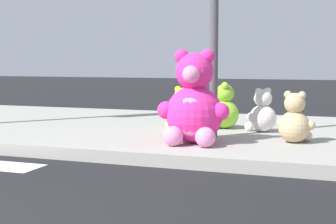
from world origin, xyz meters
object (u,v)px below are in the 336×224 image
sign_pole (214,8)px  plush_white (262,114)px  plush_lime (223,110)px  plush_pink_large (194,106)px  plush_yellow (182,112)px  plush_tan (295,122)px

sign_pole → plush_white: 1.69m
plush_white → plush_lime: bearing=165.5°
plush_pink_large → plush_yellow: 1.27m
plush_tan → plush_yellow: plush_tan is taller
plush_pink_large → plush_lime: plush_pink_large is taller
sign_pole → plush_white: bearing=52.8°
plush_pink_large → plush_lime: 1.46m
plush_pink_large → plush_tan: size_ratio=1.80×
plush_white → plush_tan: (0.53, -0.81, 0.00)m
plush_yellow → plush_pink_large: bearing=-65.4°
plush_white → plush_tan: 0.97m
plush_pink_large → sign_pole: bearing=80.2°
plush_lime → plush_yellow: 0.64m
plush_pink_large → plush_lime: bearing=88.6°
plush_lime → plush_yellow: plush_lime is taller
plush_tan → plush_lime: bearing=139.6°
plush_pink_large → plush_yellow: plush_pink_large is taller
plush_lime → plush_white: plush_lime is taller
sign_pole → plush_pink_large: 1.37m
plush_white → plush_pink_large: bearing=-116.3°
sign_pole → plush_white: size_ratio=5.05×
sign_pole → plush_tan: bearing=-5.6°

